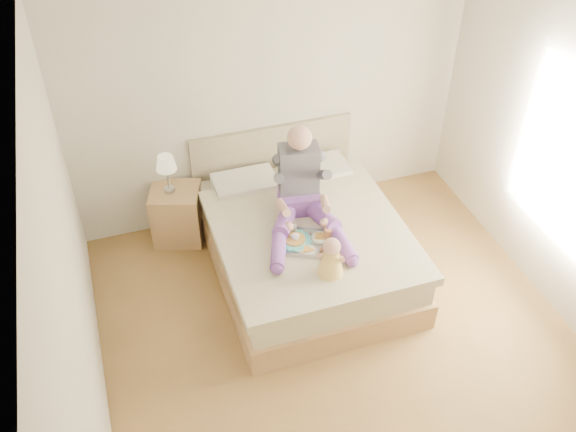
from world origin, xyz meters
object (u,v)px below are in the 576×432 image
object	(u,v)px
nightstand	(177,214)
tray	(306,240)
baby	(331,259)
bed	(303,240)
adult	(302,194)

from	to	relation	value
nightstand	tray	world-z (taller)	tray
tray	baby	xyz separation A→B (m)	(0.08, -0.41, 0.12)
bed	nightstand	distance (m)	1.33
bed	nightstand	bearing A→B (deg)	143.31
bed	baby	xyz separation A→B (m)	(-0.02, -0.75, 0.44)
adult	baby	size ratio (longest dim) A/B	3.08
nightstand	adult	distance (m)	1.43
bed	tray	distance (m)	0.48
bed	tray	xyz separation A→B (m)	(-0.10, -0.34, 0.32)
bed	tray	bearing A→B (deg)	-106.52
bed	nightstand	xyz separation A→B (m)	(-1.07, 0.80, -0.02)
adult	baby	world-z (taller)	adult
adult	baby	distance (m)	0.77
tray	baby	distance (m)	0.43
bed	baby	world-z (taller)	bed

